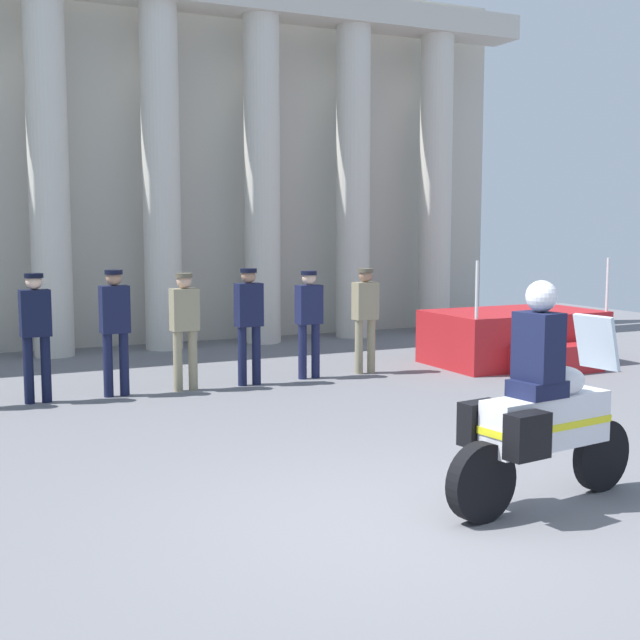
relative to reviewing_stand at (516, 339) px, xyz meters
The scene contains 10 objects.
ground_plane 8.10m from the reviewing_stand, 134.98° to the right, with size 28.00×28.00×0.00m, color slate.
colonnade_backdrop 7.61m from the reviewing_stand, 135.72° to the left, with size 15.65×1.55×7.23m.
reviewing_stand is the anchor object (origin of this frame).
officer_in_row_1 7.72m from the reviewing_stand, behind, with size 0.39×0.24×1.71m.
officer_in_row_2 6.70m from the reviewing_stand, behind, with size 0.39×0.24×1.73m.
officer_in_row_3 5.73m from the reviewing_stand, behind, with size 0.39×0.24×1.67m.
officer_in_row_4 4.77m from the reviewing_stand, behind, with size 0.39×0.24×1.71m.
officer_in_row_5 3.77m from the reviewing_stand, behind, with size 0.39×0.24×1.65m.
officer_in_row_6 2.80m from the reviewing_stand, behind, with size 0.39×0.24×1.66m.
motorcycle_with_rider 7.42m from the reviewing_stand, 127.13° to the right, with size 2.09×0.74×1.90m.
Camera 1 is at (-3.37, -5.59, 2.36)m, focal length 47.56 mm.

